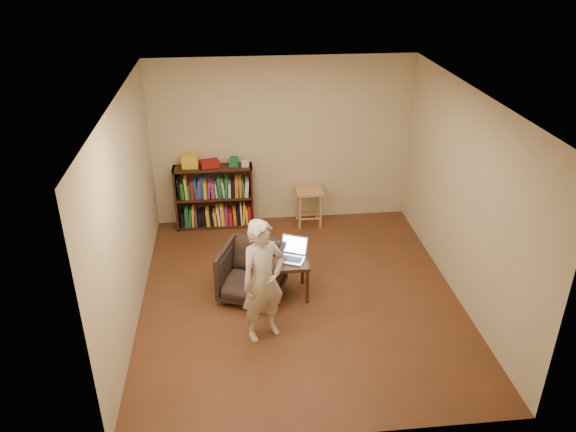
{
  "coord_description": "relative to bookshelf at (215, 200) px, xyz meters",
  "views": [
    {
      "loc": [
        -0.78,
        -5.91,
        4.17
      ],
      "look_at": [
        -0.12,
        0.35,
        0.99
      ],
      "focal_mm": 35.0,
      "sensor_mm": 36.0,
      "label": 1
    }
  ],
  "objects": [
    {
      "name": "red_cloth",
      "position": [
        -0.04,
        0.01,
        0.61
      ],
      "size": [
        0.32,
        0.27,
        0.09
      ],
      "primitive_type": "cube",
      "rotation": [
        0.0,
        0.0,
        0.26
      ],
      "color": "maroon",
      "rests_on": "bookshelf"
    },
    {
      "name": "wall_back",
      "position": [
        1.08,
        0.16,
        0.86
      ],
      "size": [
        4.0,
        0.0,
        4.0
      ],
      "primitive_type": "plane",
      "rotation": [
        1.57,
        0.0,
        0.0
      ],
      "color": "#C0B191",
      "rests_on": "floor"
    },
    {
      "name": "floor",
      "position": [
        1.08,
        -2.09,
        -0.44
      ],
      "size": [
        4.5,
        4.5,
        0.0
      ],
      "primitive_type": "plane",
      "color": "#4F2F19",
      "rests_on": "ground"
    },
    {
      "name": "box_yellow",
      "position": [
        -0.33,
        0.01,
        0.66
      ],
      "size": [
        0.25,
        0.19,
        0.2
      ],
      "primitive_type": "cube",
      "rotation": [
        0.0,
        0.0,
        -0.06
      ],
      "color": "yellow",
      "rests_on": "bookshelf"
    },
    {
      "name": "wall_right",
      "position": [
        3.08,
        -2.09,
        0.86
      ],
      "size": [
        0.0,
        4.5,
        4.5
      ],
      "primitive_type": "plane",
      "rotation": [
        1.57,
        0.0,
        -1.57
      ],
      "color": "#C0B191",
      "rests_on": "floor"
    },
    {
      "name": "laptop",
      "position": [
        0.99,
        -1.97,
        0.13
      ],
      "size": [
        0.45,
        0.45,
        0.24
      ],
      "rotation": [
        0.0,
        0.0,
        -0.41
      ],
      "color": "#B6B5BA",
      "rests_on": "side_table"
    },
    {
      "name": "box_white",
      "position": [
        0.5,
        -0.04,
        0.6
      ],
      "size": [
        0.12,
        0.12,
        0.08
      ],
      "primitive_type": "cube",
      "rotation": [
        0.0,
        0.0,
        -0.22
      ],
      "color": "silver",
      "rests_on": "bookshelf"
    },
    {
      "name": "stool",
      "position": [
        1.48,
        -0.11,
        0.05
      ],
      "size": [
        0.42,
        0.42,
        0.6
      ],
      "color": "tan",
      "rests_on": "floor"
    },
    {
      "name": "side_table",
      "position": [
        0.94,
        -2.02,
        -0.01
      ],
      "size": [
        0.5,
        0.5,
        0.51
      ],
      "color": "black",
      "rests_on": "floor"
    },
    {
      "name": "ceiling",
      "position": [
        1.08,
        -2.09,
        2.16
      ],
      "size": [
        4.5,
        4.5,
        0.0
      ],
      "primitive_type": "plane",
      "color": "white",
      "rests_on": "wall_back"
    },
    {
      "name": "person",
      "position": [
        0.58,
        -2.81,
        0.3
      ],
      "size": [
        0.64,
        0.56,
        1.47
      ],
      "primitive_type": "imported",
      "rotation": [
        0.0,
        0.0,
        0.47
      ],
      "color": "beige",
      "rests_on": "floor"
    },
    {
      "name": "bookshelf",
      "position": [
        0.0,
        0.0,
        0.0
      ],
      "size": [
        1.2,
        0.3,
        1.0
      ],
      "color": "black",
      "rests_on": "floor"
    },
    {
      "name": "box_green",
      "position": [
        0.33,
        -0.0,
        0.63
      ],
      "size": [
        0.15,
        0.15,
        0.13
      ],
      "primitive_type": "cube",
      "rotation": [
        0.0,
        0.0,
        -0.11
      ],
      "color": "#1A6536",
      "rests_on": "bookshelf"
    },
    {
      "name": "wall_left",
      "position": [
        -0.92,
        -2.09,
        0.86
      ],
      "size": [
        0.0,
        4.5,
        4.5
      ],
      "primitive_type": "plane",
      "rotation": [
        1.57,
        0.0,
        1.57
      ],
      "color": "#C0B191",
      "rests_on": "floor"
    },
    {
      "name": "armchair",
      "position": [
        0.49,
        -2.01,
        -0.09
      ],
      "size": [
        0.96,
        0.97,
        0.7
      ],
      "primitive_type": "imported",
      "rotation": [
        0.0,
        0.0,
        -0.35
      ],
      "color": "#312520",
      "rests_on": "floor"
    }
  ]
}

